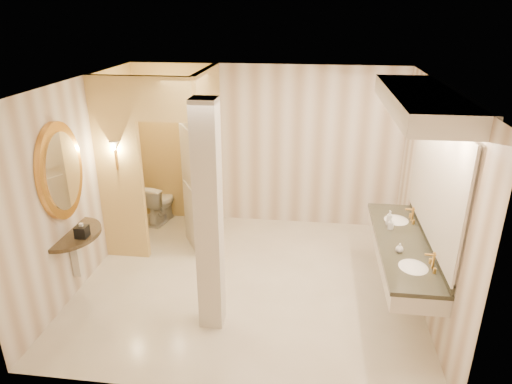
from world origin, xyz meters
TOP-DOWN VIEW (x-y plane):
  - floor at (0.00, 0.00)m, footprint 4.50×4.50m
  - ceiling at (0.00, 0.00)m, footprint 4.50×4.50m
  - wall_back at (0.00, 2.00)m, footprint 4.50×0.02m
  - wall_front at (0.00, -2.00)m, footprint 4.50×0.02m
  - wall_left at (-2.25, 0.00)m, footprint 0.02×4.00m
  - wall_right at (2.25, 0.00)m, footprint 0.02×4.00m
  - toilet_closet at (-1.13, 0.97)m, footprint 1.50×1.55m
  - wall_sconce at (-1.93, 0.43)m, footprint 0.14×0.14m
  - vanity at (1.98, -0.20)m, footprint 0.75×2.41m
  - console_shelf at (-2.21, -0.50)m, footprint 0.93×0.93m
  - pillar at (-0.31, -0.90)m, footprint 0.27×0.27m
  - tissue_box at (-2.00, -0.59)m, footprint 0.15×0.15m
  - toilet at (-1.82, 1.69)m, footprint 0.54×0.77m
  - soap_bottle_a at (1.83, 0.12)m, footprint 0.08×0.08m
  - soap_bottle_b at (1.85, -0.49)m, footprint 0.09×0.09m
  - soap_bottle_c at (1.83, 0.23)m, footprint 0.10×0.10m

SIDE VIEW (x-z plane):
  - floor at x=0.00m, z-range 0.00..0.00m
  - toilet at x=-1.82m, z-range 0.00..0.71m
  - soap_bottle_b at x=1.85m, z-range 0.88..0.99m
  - soap_bottle_a at x=1.83m, z-range 0.88..1.02m
  - tissue_box at x=-2.00m, z-range 0.88..1.02m
  - soap_bottle_c at x=1.83m, z-range 0.88..1.08m
  - console_shelf at x=-2.21m, z-range 0.38..2.30m
  - wall_back at x=0.00m, z-range 0.00..2.70m
  - wall_front at x=0.00m, z-range 0.00..2.70m
  - wall_left at x=-2.25m, z-range 0.00..2.70m
  - wall_right at x=2.25m, z-range 0.00..2.70m
  - pillar at x=-0.31m, z-range 0.00..2.70m
  - toilet_closet at x=-1.13m, z-range 0.04..2.74m
  - vanity at x=1.98m, z-range 0.58..2.67m
  - wall_sconce at x=-1.93m, z-range 1.52..1.94m
  - ceiling at x=0.00m, z-range 2.70..2.70m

